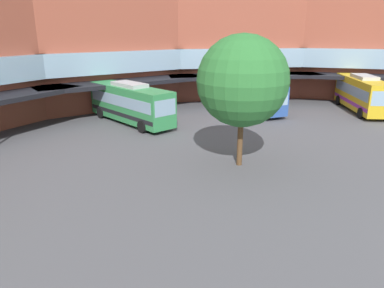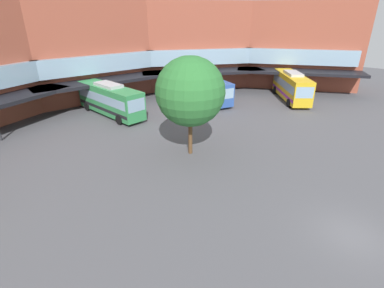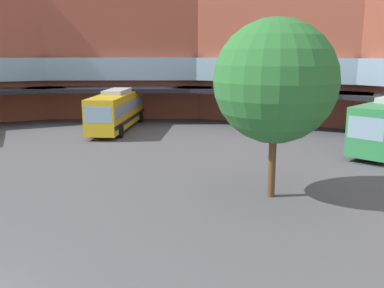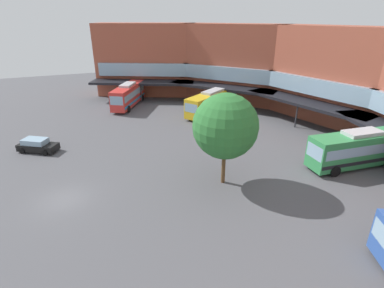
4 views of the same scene
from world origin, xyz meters
TOP-DOWN VIEW (x-y plane):
  - station_building at (0.00, 27.33)m, footprint 81.15×36.68m
  - bus_0 at (4.86, 28.15)m, footprint 3.64×11.02m
  - bus_1 at (25.15, 13.55)m, footprint 9.76×8.47m
  - bus_2 at (17.28, 22.75)m, footprint 6.62×10.46m
  - plaza_tree at (2.56, 13.83)m, footprint 5.79×5.79m

SIDE VIEW (x-z plane):
  - bus_2 at x=17.28m, z-range 0.02..3.67m
  - bus_0 at x=4.86m, z-range 0.02..3.91m
  - bus_1 at x=25.15m, z-range 0.02..3.97m
  - plaza_tree at x=2.56m, z-range 1.34..9.82m
  - station_building at x=0.00m, z-range -0.24..12.92m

